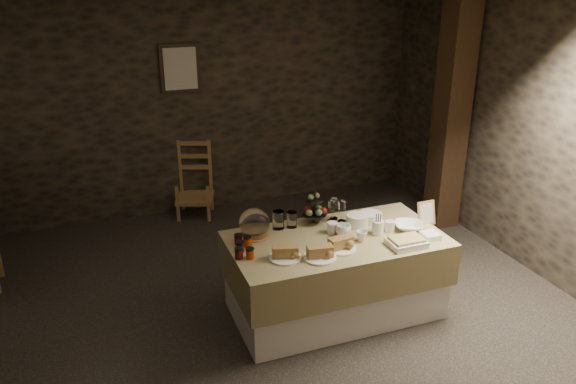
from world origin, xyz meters
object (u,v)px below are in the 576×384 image
object	(u,v)px
timber_column	(451,115)
fruit_stand	(315,210)
chair	(193,183)
buffet_table	(336,270)

from	to	relation	value
timber_column	fruit_stand	bearing A→B (deg)	-156.01
fruit_stand	chair	bearing A→B (deg)	107.03
buffet_table	chair	bearing A→B (deg)	105.93
buffet_table	timber_column	xyz separation A→B (m)	(1.95, 1.23, 0.89)
chair	fruit_stand	bearing A→B (deg)	-53.29
buffet_table	chair	world-z (taller)	chair
buffet_table	timber_column	bearing A→B (deg)	32.35
fruit_stand	buffet_table	bearing A→B (deg)	-81.26
chair	timber_column	distance (m)	3.09
buffet_table	chair	xyz separation A→B (m)	(-0.72, 2.51, -0.01)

